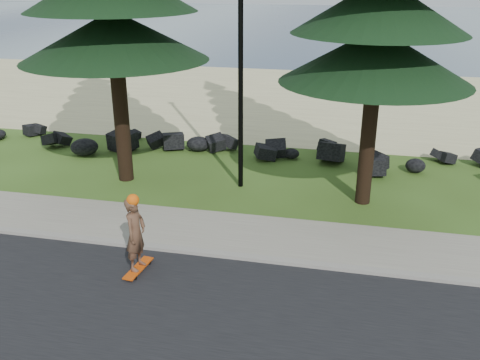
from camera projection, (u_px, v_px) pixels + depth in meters
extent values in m
plane|color=#354F18|center=(212.00, 236.00, 12.80)|extent=(160.00, 160.00, 0.00)
cube|color=gray|center=(202.00, 253.00, 11.96)|extent=(160.00, 0.20, 0.10)
cube|color=gray|center=(214.00, 231.00, 12.96)|extent=(160.00, 2.00, 0.08)
cube|color=tan|center=(290.00, 98.00, 25.93)|extent=(160.00, 15.00, 0.01)
cube|color=#354A66|center=(332.00, 23.00, 59.00)|extent=(160.00, 58.00, 0.01)
cylinder|color=black|center=(241.00, 47.00, 14.20)|extent=(0.14, 0.14, 8.00)
cube|color=#D3490C|center=(138.00, 268.00, 11.27)|extent=(0.33, 0.97, 0.03)
imported|color=brown|center=(136.00, 234.00, 10.97)|extent=(0.44, 0.62, 1.59)
sphere|color=#EA5A0D|center=(133.00, 200.00, 10.68)|extent=(0.25, 0.25, 0.25)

